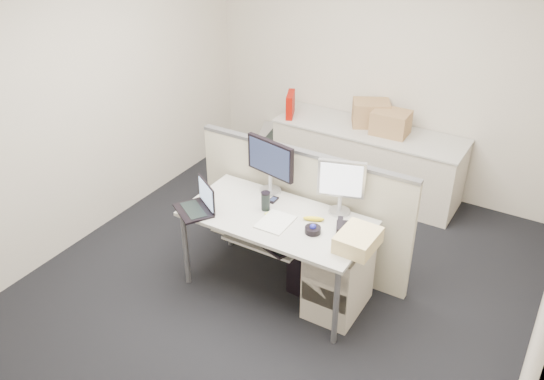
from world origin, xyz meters
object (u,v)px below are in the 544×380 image
Objects in this scene: laptop at (192,199)px; desk_phone at (350,230)px; desk at (277,224)px; monitor_main at (270,167)px.

laptop reaches higher than desk_phone.
monitor_main is (-0.25, 0.32, 0.31)m from desk.
monitor_main reaches higher than laptop.
desk is 4.58× the size of laptop.
desk is 0.61m from desk_phone.
desk_phone is at bearing 7.60° from desk.
desk is at bearing -40.19° from monitor_main.
monitor_main is 2.32× the size of desk_phone.
desk is 3.11× the size of monitor_main.
monitor_main is 0.91m from desk_phone.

